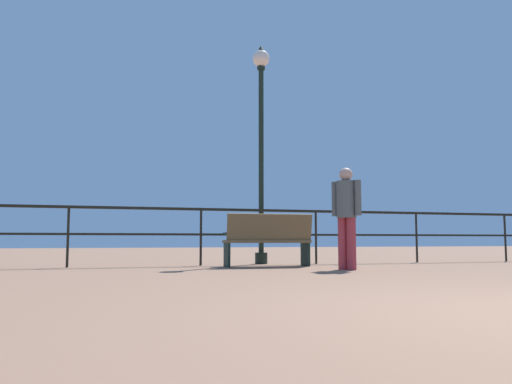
# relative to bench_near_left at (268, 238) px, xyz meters

# --- Properties ---
(pier_railing) EXTENTS (20.77, 0.05, 1.06)m
(pier_railing) POSITION_rel_bench_near_left_xyz_m (0.10, 0.76, 0.28)
(pier_railing) COLOR black
(pier_railing) RESTS_ON ground_plane
(bench_near_left) EXTENTS (1.54, 0.65, 0.92)m
(bench_near_left) POSITION_rel_bench_near_left_xyz_m (0.00, 0.00, 0.00)
(bench_near_left) COLOR brown
(bench_near_left) RESTS_ON ground_plane
(lamppost_center) EXTENTS (0.35, 0.35, 4.41)m
(lamppost_center) POSITION_rel_bench_near_left_xyz_m (0.21, 1.05, 2.27)
(lamppost_center) COLOR black
(lamppost_center) RESTS_ON ground_plane
(person_by_bench) EXTENTS (0.33, 0.45, 1.61)m
(person_by_bench) POSITION_rel_bench_near_left_xyz_m (0.88, -1.28, 0.42)
(person_by_bench) COLOR #A23039
(person_by_bench) RESTS_ON ground_plane
(seagull_on_rail) EXTENTS (0.37, 0.23, 0.18)m
(seagull_on_rail) POSITION_rel_bench_near_left_xyz_m (1.96, 0.75, 0.63)
(seagull_on_rail) COLOR silver
(seagull_on_rail) RESTS_ON pier_railing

